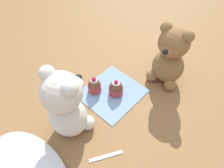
% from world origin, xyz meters
% --- Properties ---
extents(ground_plane, '(4.00, 4.00, 0.00)m').
position_xyz_m(ground_plane, '(0.00, 0.00, 0.00)').
color(ground_plane, olive).
extents(knitted_placemat, '(0.21, 0.23, 0.01)m').
position_xyz_m(knitted_placemat, '(0.00, 0.00, 0.00)').
color(knitted_placemat, '#7A9ED1').
rests_on(knitted_placemat, ground_plane).
extents(teddy_bear_cream, '(0.14, 0.15, 0.28)m').
position_xyz_m(teddy_bear_cream, '(0.00, 0.21, 0.13)').
color(teddy_bear_cream, silver).
rests_on(teddy_bear_cream, ground_plane).
extents(teddy_bear_tan, '(0.14, 0.14, 0.26)m').
position_xyz_m(teddy_bear_tan, '(-0.11, -0.21, 0.13)').
color(teddy_bear_tan, olive).
rests_on(teddy_bear_tan, ground_plane).
extents(cupcake_near_cream_bear, '(0.05, 0.05, 0.07)m').
position_xyz_m(cupcake_near_cream_bear, '(0.06, 0.04, 0.03)').
color(cupcake_near_cream_bear, '#993333').
rests_on(cupcake_near_cream_bear, knitted_placemat).
extents(cupcake_near_tan_bear, '(0.06, 0.06, 0.07)m').
position_xyz_m(cupcake_near_tan_bear, '(-0.01, -0.01, 0.03)').
color(cupcake_near_tan_bear, '#993333').
rests_on(cupcake_near_tan_bear, knitted_placemat).
extents(teaspoon, '(0.07, 0.10, 0.01)m').
position_xyz_m(teaspoon, '(-0.16, 0.21, 0.00)').
color(teaspoon, silver).
rests_on(teaspoon, ground_plane).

